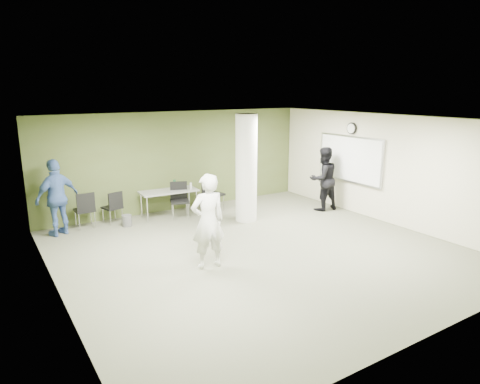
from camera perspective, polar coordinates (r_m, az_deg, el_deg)
floor at (r=9.33m, az=2.39°, el=-7.82°), size 8.00×8.00×0.00m
ceiling at (r=8.71m, az=2.57°, el=9.59°), size 8.00×8.00×0.00m
wall_back at (r=12.35m, az=-8.17°, el=4.12°), size 8.00×2.80×0.02m
wall_left at (r=7.47m, az=-23.68°, el=-3.16°), size 0.02×8.00×2.80m
wall_right_cream at (r=11.63m, az=18.93°, el=2.93°), size 0.02×8.00×2.80m
column at (r=11.09m, az=0.84°, el=3.18°), size 0.56×0.56×2.80m
whiteboard at (r=12.33m, az=14.42°, el=4.28°), size 0.05×2.30×1.30m
wall_clock at (r=12.23m, az=14.66°, el=8.21°), size 0.06×0.32×0.32m
folding_table at (r=11.73m, az=-9.42°, el=-0.01°), size 1.58×0.76×0.98m
wastebasket at (r=11.26m, az=-14.86°, el=-3.71°), size 0.25×0.25×0.29m
chair_back_left at (r=11.29m, az=-19.96°, el=-1.94°), size 0.47×0.47×0.93m
chair_back_right at (r=11.47m, az=-16.51°, el=-1.68°), size 0.52×0.52×0.85m
chair_table_left at (r=11.65m, az=-8.10°, el=-0.66°), size 0.61×0.61×0.96m
chair_table_right at (r=12.21m, az=-3.86°, el=0.18°), size 0.61×0.61×0.99m
woman_white at (r=8.22m, az=-4.29°, el=-3.94°), size 0.72×0.50×1.87m
man_black at (r=12.39m, az=11.04°, el=1.72°), size 0.94×0.77×1.82m
man_blue at (r=10.93m, az=-23.19°, el=-0.69°), size 1.16×0.83×1.83m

